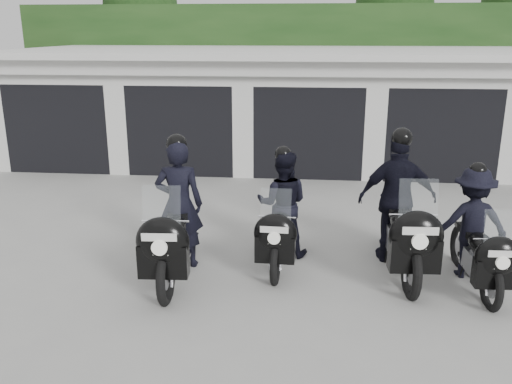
# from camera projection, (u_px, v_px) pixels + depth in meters

# --- Properties ---
(ground) EXTENTS (80.00, 80.00, 0.00)m
(ground) POSITION_uv_depth(u_px,v_px,m) (304.00, 277.00, 7.91)
(ground) COLOR #979792
(ground) RESTS_ON ground
(garage_block) EXTENTS (16.40, 6.80, 2.96)m
(garage_block) POSITION_uv_depth(u_px,v_px,m) (309.00, 106.00, 15.19)
(garage_block) COLOR silver
(garage_block) RESTS_ON ground
(background_vegetation) EXTENTS (20.00, 3.90, 5.80)m
(background_vegetation) POSITION_uv_depth(u_px,v_px,m) (321.00, 50.00, 19.40)
(background_vegetation) COLOR #193814
(background_vegetation) RESTS_ON ground
(police_bike_a) EXTENTS (0.80, 2.41, 2.10)m
(police_bike_a) POSITION_uv_depth(u_px,v_px,m) (175.00, 221.00, 7.78)
(police_bike_a) COLOR black
(police_bike_a) RESTS_ON ground
(police_bike_b) EXTENTS (0.85, 2.10, 1.83)m
(police_bike_b) POSITION_uv_depth(u_px,v_px,m) (281.00, 212.00, 8.34)
(police_bike_b) COLOR black
(police_bike_b) RESTS_ON ground
(police_bike_c) EXTENTS (1.21, 2.48, 2.16)m
(police_bike_c) POSITION_uv_depth(u_px,v_px,m) (400.00, 209.00, 8.06)
(police_bike_c) COLOR black
(police_bike_c) RESTS_ON ground
(police_bike_d) EXTENTS (1.08, 2.02, 1.76)m
(police_bike_d) POSITION_uv_depth(u_px,v_px,m) (475.00, 231.00, 7.62)
(police_bike_d) COLOR black
(police_bike_d) RESTS_ON ground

